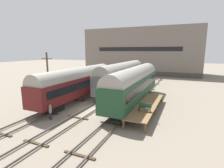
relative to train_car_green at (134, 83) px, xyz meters
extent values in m
plane|color=slate|center=(-4.19, -5.07, -2.98)|extent=(200.00, 200.00, 0.00)
cube|color=#4C4742|center=(-9.09, -5.07, -2.80)|extent=(0.08, 60.00, 0.16)
cube|color=#4C4742|center=(-7.66, -5.07, -2.80)|extent=(0.08, 60.00, 0.16)
cube|color=#3D2D1E|center=(-8.37, -14.07, -2.93)|extent=(2.60, 0.24, 0.10)
cube|color=#3D2D1E|center=(-8.37, -8.07, -2.93)|extent=(2.60, 0.24, 0.10)
cube|color=#3D2D1E|center=(-8.37, -2.07, -2.93)|extent=(2.60, 0.24, 0.10)
cube|color=#3D2D1E|center=(-8.37, 3.93, -2.93)|extent=(2.60, 0.24, 0.10)
cube|color=#3D2D1E|center=(-8.37, 9.93, -2.93)|extent=(2.60, 0.24, 0.10)
cube|color=#3D2D1E|center=(-8.37, 15.93, -2.93)|extent=(2.60, 0.24, 0.10)
cube|color=#3D2D1E|center=(-8.37, 21.93, -2.93)|extent=(2.60, 0.24, 0.10)
cube|color=#4C4742|center=(-4.90, -5.07, -2.80)|extent=(0.08, 60.00, 0.16)
cube|color=#4C4742|center=(-3.47, -5.07, -2.80)|extent=(0.08, 60.00, 0.16)
cube|color=#3D2D1E|center=(-4.19, -14.07, -2.93)|extent=(2.60, 0.24, 0.10)
cube|color=#3D2D1E|center=(-4.19, -8.07, -2.93)|extent=(2.60, 0.24, 0.10)
cube|color=#3D2D1E|center=(-4.19, -2.07, -2.93)|extent=(2.60, 0.24, 0.10)
cube|color=#3D2D1E|center=(-4.19, 3.93, -2.93)|extent=(2.60, 0.24, 0.10)
cube|color=#3D2D1E|center=(-4.19, 9.93, -2.93)|extent=(2.60, 0.24, 0.10)
cube|color=#3D2D1E|center=(-4.19, 15.93, -2.93)|extent=(2.60, 0.24, 0.10)
cube|color=#3D2D1E|center=(-4.19, 21.93, -2.93)|extent=(2.60, 0.24, 0.10)
cube|color=#4C4742|center=(-0.72, -5.07, -2.80)|extent=(0.08, 60.00, 0.16)
cube|color=#4C4742|center=(0.72, -5.07, -2.80)|extent=(0.08, 60.00, 0.16)
cube|color=#3D2D1E|center=(0.00, -14.07, -2.93)|extent=(2.60, 0.24, 0.10)
cube|color=#3D2D1E|center=(0.00, -8.07, -2.93)|extent=(2.60, 0.24, 0.10)
cube|color=#3D2D1E|center=(0.00, -2.07, -2.93)|extent=(2.60, 0.24, 0.10)
cube|color=#3D2D1E|center=(0.00, 3.93, -2.93)|extent=(2.60, 0.24, 0.10)
cube|color=#3D2D1E|center=(0.00, 9.93, -2.93)|extent=(2.60, 0.24, 0.10)
cube|color=#3D2D1E|center=(0.00, 15.93, -2.93)|extent=(2.60, 0.24, 0.10)
cube|color=#3D2D1E|center=(0.00, 21.93, -2.93)|extent=(2.60, 0.24, 0.10)
cube|color=black|center=(0.00, 5.75, -2.48)|extent=(1.80, 2.40, 1.00)
cube|color=black|center=(0.00, -5.75, -2.48)|extent=(1.80, 2.40, 1.00)
cube|color=#1E4228|center=(0.00, 0.00, -0.56)|extent=(2.94, 17.71, 2.84)
cube|color=black|center=(0.00, 0.00, -0.22)|extent=(2.98, 16.29, 1.02)
cylinder|color=gray|center=(0.00, 0.00, 0.86)|extent=(2.80, 17.35, 2.80)
cube|color=black|center=(-8.37, 4.12, -2.48)|extent=(1.80, 2.40, 1.00)
cube|color=black|center=(-8.37, -7.37, -2.48)|extent=(1.80, 2.40, 1.00)
cube|color=#5B1919|center=(-8.37, -1.62, -0.67)|extent=(2.87, 17.67, 2.63)
cube|color=black|center=(-8.37, -1.62, -0.36)|extent=(2.91, 16.26, 0.95)
cylinder|color=gray|center=(-8.37, -1.62, 0.64)|extent=(2.72, 17.32, 2.72)
cube|color=black|center=(-4.19, 12.80, -2.48)|extent=(1.80, 2.40, 1.00)
cube|color=black|center=(-4.19, 0.63, -2.48)|extent=(1.80, 2.40, 1.00)
cube|color=slate|center=(-4.19, 6.71, -0.53)|extent=(2.99, 18.73, 2.91)
cube|color=black|center=(-4.19, 6.71, -0.18)|extent=(3.03, 17.23, 1.05)
cylinder|color=gray|center=(-4.19, 6.71, 0.93)|extent=(2.84, 18.35, 2.84)
cube|color=brown|center=(2.52, -3.17, -2.02)|extent=(2.41, 11.35, 0.10)
cylinder|color=brown|center=(1.47, -8.69, -2.53)|extent=(0.20, 0.20, 0.91)
cylinder|color=brown|center=(3.58, -8.69, -2.53)|extent=(0.20, 0.20, 0.91)
cylinder|color=brown|center=(1.47, 2.36, -2.53)|extent=(0.20, 0.20, 0.91)
cylinder|color=brown|center=(3.58, 2.36, -2.53)|extent=(0.20, 0.20, 0.91)
cylinder|color=brown|center=(1.47, -3.17, -2.53)|extent=(0.20, 0.20, 0.91)
cylinder|color=brown|center=(3.58, -3.17, -2.53)|extent=(0.20, 0.20, 0.91)
cube|color=#2D4C33|center=(2.83, -5.74, -1.54)|extent=(1.40, 0.40, 0.06)
cube|color=#2D4C33|center=(2.83, -5.57, -1.28)|extent=(1.40, 0.06, 0.45)
cube|color=black|center=(2.23, -5.74, -1.77)|extent=(0.06, 0.40, 0.40)
cube|color=black|center=(3.42, -5.74, -1.77)|extent=(0.06, 0.40, 0.40)
cylinder|color=#282833|center=(-6.79, -9.59, -2.57)|extent=(0.12, 0.12, 0.82)
cylinder|color=#282833|center=(-6.59, -9.59, -2.57)|extent=(0.12, 0.12, 0.82)
cylinder|color=gray|center=(-6.69, -9.59, -1.82)|extent=(0.32, 0.32, 0.68)
sphere|color=tan|center=(-6.69, -9.59, -1.37)|extent=(0.22, 0.22, 0.22)
cylinder|color=#473828|center=(-10.96, -5.08, 0.64)|extent=(0.24, 0.24, 7.25)
cube|color=#473828|center=(-10.96, -5.08, 3.40)|extent=(1.80, 0.12, 0.12)
cube|color=#46403A|center=(-7.36, 34.84, -2.26)|extent=(36.32, 13.05, 1.44)
cube|color=slate|center=(-7.36, 34.84, 4.94)|extent=(36.32, 13.05, 12.96)
cube|color=black|center=(-7.36, 28.26, 4.94)|extent=(25.42, 0.10, 1.20)
camera|label=1|loc=(6.66, -23.62, 4.50)|focal=28.00mm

